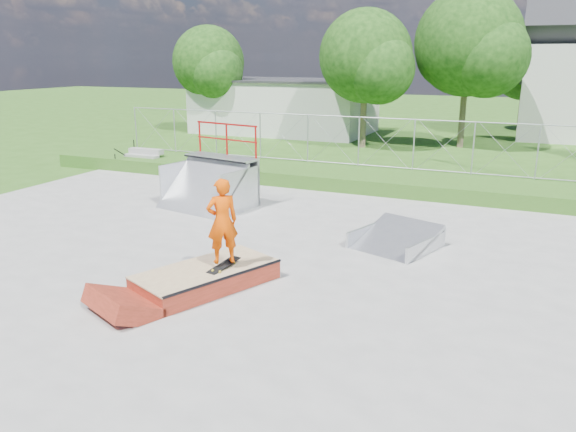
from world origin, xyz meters
name	(u,v)px	position (x,y,z in m)	size (l,w,h in m)	color
ground	(210,277)	(0.00, 0.00, 0.00)	(120.00, 120.00, 0.00)	#2F5719
concrete_pad	(210,276)	(0.00, 0.00, 0.02)	(20.00, 16.00, 0.04)	gray
grass_berm	(350,178)	(0.00, 9.50, 0.25)	(24.00, 3.00, 0.50)	#2F5719
grind_box	(206,278)	(0.23, -0.50, 0.20)	(2.30, 3.04, 0.41)	maroon
quarter_pipe	(206,168)	(-2.96, 4.73, 1.21)	(2.43, 2.05, 2.43)	#AFB2B8
flat_bank_ramp	(395,238)	(3.08, 3.30, 0.26)	(1.66, 1.78, 0.51)	#AFB2B8
skateboard	(224,266)	(0.53, -0.34, 0.45)	(0.22, 0.80, 0.02)	black
skater	(222,225)	(0.53, -0.34, 1.28)	(0.61, 0.40, 1.66)	#EE4A02
concrete_stairs	(139,160)	(-8.50, 8.70, 0.40)	(1.50, 1.60, 0.80)	gray
chain_link_fence	(359,142)	(0.00, 10.50, 1.40)	(20.00, 0.06, 1.80)	#A0A2A8
utility_building_flat	(285,107)	(-8.00, 22.00, 1.50)	(10.00, 6.00, 3.00)	beige
tree_left_near	(369,60)	(-1.75, 17.83, 4.24)	(4.76, 4.48, 6.65)	brown
tree_center	(474,47)	(2.78, 19.81, 4.85)	(5.44, 5.12, 7.60)	brown
tree_left_far	(211,65)	(-11.77, 19.85, 3.94)	(4.42, 4.16, 6.18)	brown
tree_back_mid	(529,70)	(5.21, 27.86, 3.63)	(4.08, 3.84, 5.70)	brown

